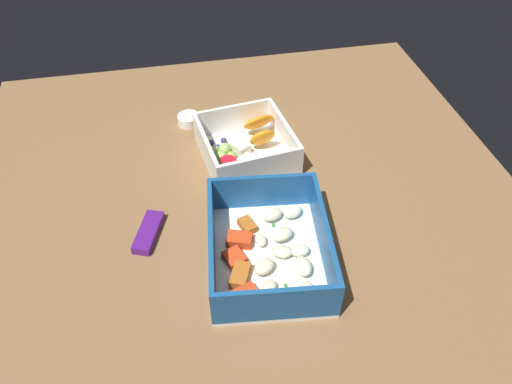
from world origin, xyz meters
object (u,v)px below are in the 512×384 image
(candy_bar, at_px, (148,232))
(pasta_container, at_px, (269,250))
(paper_cup_liner, at_px, (189,119))
(fruit_bowl, at_px, (247,147))

(candy_bar, bearing_deg, pasta_container, -115.79)
(pasta_container, height_order, paper_cup_liner, pasta_container)
(candy_bar, xyz_separation_m, paper_cup_liner, (0.24, -0.08, 0.00))
(candy_bar, bearing_deg, fruit_bowl, -49.44)
(fruit_bowl, distance_m, candy_bar, 0.21)
(candy_bar, distance_m, paper_cup_liner, 0.25)
(paper_cup_liner, bearing_deg, fruit_bowl, -142.21)
(pasta_container, bearing_deg, candy_bar, 70.90)
(candy_bar, bearing_deg, paper_cup_liner, -17.89)
(candy_bar, height_order, paper_cup_liner, paper_cup_liner)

